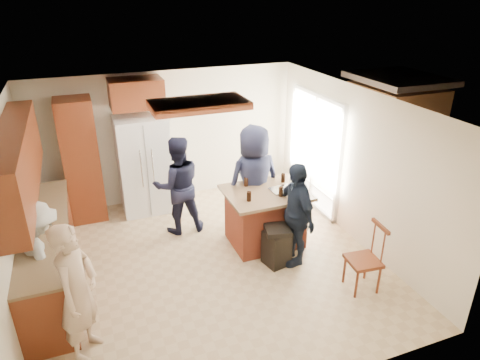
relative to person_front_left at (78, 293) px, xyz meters
name	(u,v)px	position (x,y,z in m)	size (l,w,h in m)	color
room_shell	(382,142)	(6.19, 2.78, 0.02)	(8.00, 5.20, 5.00)	tan
person_front_left	(78,293)	(0.00, 0.00, 0.00)	(0.62, 0.45, 1.70)	tan
person_behind_left	(178,185)	(1.66, 2.27, 0.00)	(0.83, 0.51, 1.70)	black
person_behind_right	(254,180)	(2.84, 1.82, 0.09)	(0.92, 0.60, 1.89)	#1C1F38
person_side_right	(295,214)	(3.07, 0.76, -0.04)	(0.95, 0.49, 1.62)	#182030
person_counter	(42,258)	(-0.40, 0.98, -0.08)	(0.99, 0.46, 1.53)	#9C9C94
left_cabinetry	(39,224)	(-0.43, 1.54, 0.11)	(0.64, 3.00, 2.30)	maroon
back_wall_units	(95,144)	(0.48, 3.34, 0.53)	(1.80, 0.60, 2.45)	maroon
refrigerator	(144,165)	(1.27, 3.26, 0.05)	(0.90, 0.76, 1.80)	white
kitchen_island	(265,217)	(2.87, 1.40, -0.37)	(1.28, 1.03, 0.93)	#AC442C
island_items	(281,189)	(3.08, 1.31, 0.12)	(0.99, 0.72, 0.15)	silver
trash_bin	(277,246)	(2.79, 0.77, -0.53)	(0.43, 0.43, 0.63)	black
spindle_chair	(365,260)	(3.66, -0.18, -0.40)	(0.46, 0.46, 0.99)	maroon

